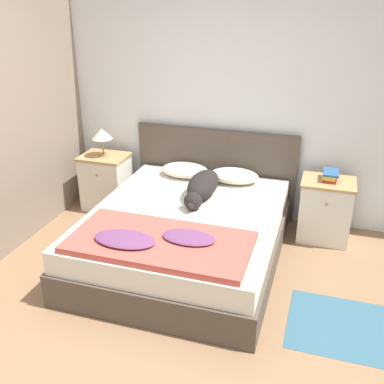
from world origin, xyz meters
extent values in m
plane|color=#896647|center=(0.00, 0.00, 0.00)|extent=(16.00, 16.00, 0.00)
cube|color=silver|center=(0.00, 2.13, 1.27)|extent=(9.00, 0.06, 2.55)
cube|color=gray|center=(-1.72, 1.05, 1.27)|extent=(0.06, 3.10, 2.55)
cube|color=#4C4238|center=(-0.06, 1.01, 0.15)|extent=(1.68, 2.05, 0.29)
cube|color=silver|center=(-0.06, 1.01, 0.39)|extent=(1.62, 1.99, 0.20)
cube|color=#4C4238|center=(-0.06, 2.06, 0.47)|extent=(1.76, 0.04, 0.93)
cylinder|color=#4C4238|center=(-0.06, 2.06, 0.93)|extent=(1.76, 0.06, 0.06)
cube|color=silver|center=(-1.27, 1.79, 0.30)|extent=(0.49, 0.40, 0.60)
cube|color=tan|center=(-1.27, 1.79, 0.61)|extent=(0.51, 0.43, 0.03)
sphere|color=tan|center=(-1.27, 1.58, 0.47)|extent=(0.02, 0.02, 0.02)
cube|color=silver|center=(1.14, 1.79, 0.30)|extent=(0.49, 0.40, 0.60)
cube|color=tan|center=(1.14, 1.79, 0.61)|extent=(0.51, 0.43, 0.03)
sphere|color=tan|center=(1.14, 1.58, 0.47)|extent=(0.02, 0.02, 0.02)
ellipsoid|color=beige|center=(-0.33, 1.81, 0.56)|extent=(0.51, 0.35, 0.13)
ellipsoid|color=beige|center=(0.20, 1.81, 0.56)|extent=(0.51, 0.35, 0.13)
cube|color=#BC4C42|center=(-0.06, 0.39, 0.52)|extent=(1.41, 0.71, 0.05)
ellipsoid|color=#663860|center=(-0.31, 0.29, 0.56)|extent=(0.49, 0.28, 0.05)
ellipsoid|color=#663860|center=(0.15, 0.46, 0.56)|extent=(0.42, 0.25, 0.04)
ellipsoid|color=black|center=(-0.01, 1.40, 0.60)|extent=(0.27, 0.58, 0.22)
sphere|color=black|center=(-0.01, 1.07, 0.57)|extent=(0.17, 0.17, 0.17)
ellipsoid|color=black|center=(-0.01, 1.00, 0.56)|extent=(0.08, 0.09, 0.07)
cone|color=black|center=(-0.06, 1.09, 0.63)|extent=(0.05, 0.05, 0.06)
cone|color=black|center=(0.04, 1.09, 0.63)|extent=(0.05, 0.05, 0.06)
ellipsoid|color=black|center=(0.03, 1.65, 0.54)|extent=(0.17, 0.26, 0.08)
cube|color=#AD2D28|center=(1.15, 1.81, 0.64)|extent=(0.14, 0.21, 0.03)
cube|color=gold|center=(1.14, 1.80, 0.68)|extent=(0.13, 0.21, 0.03)
cube|color=#285689|center=(1.15, 1.81, 0.70)|extent=(0.15, 0.22, 0.02)
cylinder|color=#9E7A4C|center=(-1.27, 1.78, 0.64)|extent=(0.11, 0.11, 0.02)
cylinder|color=#9E7A4C|center=(-1.27, 1.78, 0.74)|extent=(0.02, 0.02, 0.18)
cone|color=beige|center=(-1.27, 1.78, 0.88)|extent=(0.22, 0.22, 0.11)
cube|color=#335B70|center=(1.45, 0.46, 0.00)|extent=(0.99, 0.70, 0.00)
camera|label=1|loc=(1.07, -2.40, 2.29)|focal=42.00mm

